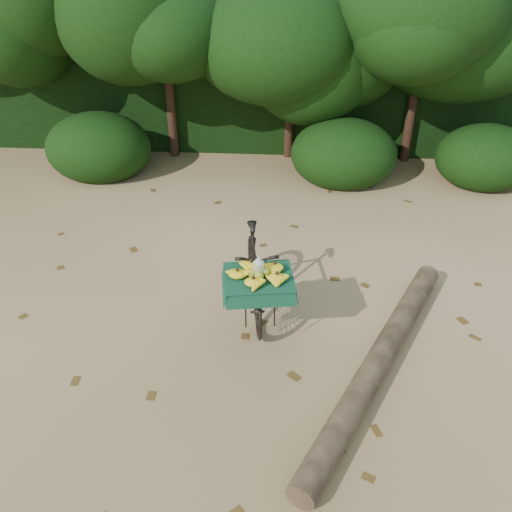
{
  "coord_description": "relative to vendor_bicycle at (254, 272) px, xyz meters",
  "views": [
    {
      "loc": [
        0.54,
        -4.96,
        4.27
      ],
      "look_at": [
        0.19,
        0.3,
        0.85
      ],
      "focal_mm": 38.0,
      "sensor_mm": 36.0,
      "label": 1
    }
  ],
  "objects": [
    {
      "name": "tree_row",
      "position": [
        -0.81,
        5.09,
        1.46
      ],
      "size": [
        14.5,
        2.0,
        4.0
      ],
      "primitive_type": null,
      "color": "black",
      "rests_on": "ground"
    },
    {
      "name": "vendor_bicycle",
      "position": [
        0.0,
        0.0,
        0.0
      ],
      "size": [
        0.89,
        1.86,
        1.06
      ],
      "rotation": [
        0.0,
        0.0,
        0.15
      ],
      "color": "black",
      "rests_on": "ground"
    },
    {
      "name": "hedge_backdrop",
      "position": [
        -0.16,
        5.89,
        0.36
      ],
      "size": [
        26.0,
        1.8,
        1.8
      ],
      "primitive_type": "cube",
      "color": "black",
      "rests_on": "ground"
    },
    {
      "name": "ground",
      "position": [
        -0.16,
        -0.41,
        -0.54
      ],
      "size": [
        80.0,
        80.0,
        0.0
      ],
      "primitive_type": "plane",
      "color": "tan",
      "rests_on": "ground"
    },
    {
      "name": "leaf_litter",
      "position": [
        -0.16,
        0.24,
        -0.53
      ],
      "size": [
        7.0,
        7.3,
        0.01
      ],
      "primitive_type": null,
      "color": "#513715",
      "rests_on": "ground"
    },
    {
      "name": "bush_clumps",
      "position": [
        0.34,
        3.89,
        -0.09
      ],
      "size": [
        8.8,
        1.7,
        0.9
      ],
      "primitive_type": null,
      "color": "black",
      "rests_on": "ground"
    },
    {
      "name": "fallen_log",
      "position": [
        1.42,
        -1.0,
        -0.4
      ],
      "size": [
        1.96,
        3.49,
        0.27
      ],
      "primitive_type": "cylinder",
      "rotation": [
        1.57,
        0.0,
        -0.47
      ],
      "color": "brown",
      "rests_on": "ground"
    }
  ]
}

